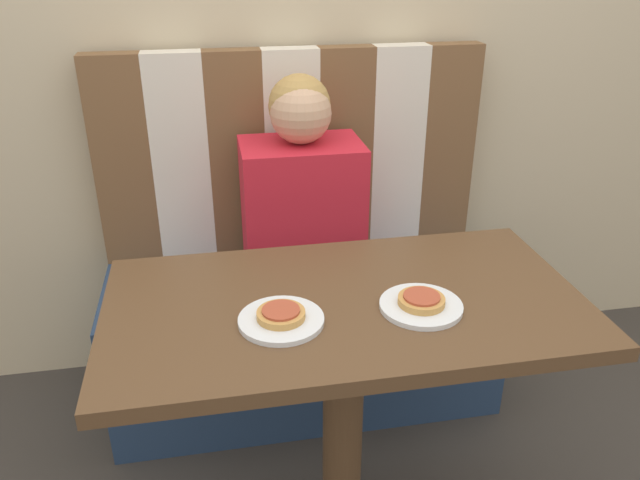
{
  "coord_description": "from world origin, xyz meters",
  "views": [
    {
      "loc": [
        -0.28,
        -1.17,
        1.48
      ],
      "look_at": [
        0.0,
        0.31,
        0.75
      ],
      "focal_mm": 35.0,
      "sensor_mm": 36.0,
      "label": 1
    }
  ],
  "objects_px": {
    "plate_left": "(281,320)",
    "plate_right": "(421,306)",
    "pizza_right": "(421,300)",
    "person": "(302,188)",
    "pizza_left": "(281,314)"
  },
  "relations": [
    {
      "from": "pizza_left",
      "to": "pizza_right",
      "type": "height_order",
      "value": "same"
    },
    {
      "from": "plate_right",
      "to": "pizza_right",
      "type": "bearing_deg",
      "value": 90.0
    },
    {
      "from": "plate_right",
      "to": "pizza_left",
      "type": "relative_size",
      "value": 1.77
    },
    {
      "from": "plate_right",
      "to": "pizza_right",
      "type": "height_order",
      "value": "pizza_right"
    },
    {
      "from": "plate_left",
      "to": "plate_right",
      "type": "height_order",
      "value": "same"
    },
    {
      "from": "plate_right",
      "to": "pizza_right",
      "type": "xyz_separation_m",
      "value": [
        0.0,
        0.0,
        0.02
      ]
    },
    {
      "from": "person",
      "to": "plate_left",
      "type": "relative_size",
      "value": 3.54
    },
    {
      "from": "plate_left",
      "to": "pizza_right",
      "type": "relative_size",
      "value": 1.77
    },
    {
      "from": "plate_left",
      "to": "pizza_right",
      "type": "height_order",
      "value": "pizza_right"
    },
    {
      "from": "person",
      "to": "plate_right",
      "type": "xyz_separation_m",
      "value": [
        0.15,
        -0.7,
        -0.02
      ]
    },
    {
      "from": "plate_left",
      "to": "pizza_left",
      "type": "height_order",
      "value": "pizza_left"
    },
    {
      "from": "person",
      "to": "plate_left",
      "type": "bearing_deg",
      "value": -102.5
    },
    {
      "from": "person",
      "to": "pizza_left",
      "type": "relative_size",
      "value": 6.27
    },
    {
      "from": "plate_left",
      "to": "pizza_right",
      "type": "xyz_separation_m",
      "value": [
        0.31,
        0.0,
        0.02
      ]
    },
    {
      "from": "plate_left",
      "to": "pizza_right",
      "type": "bearing_deg",
      "value": 0.0
    }
  ]
}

